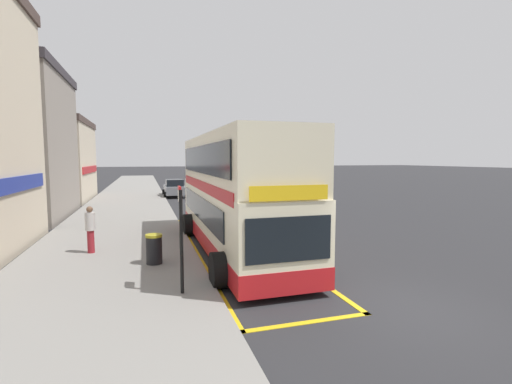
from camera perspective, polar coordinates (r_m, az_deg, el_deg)
name	(u,v)px	position (r m, az deg, el deg)	size (l,w,h in m)	color
ground_plane	(201,192)	(39.30, -8.65, 0.04)	(260.00, 260.00, 0.00)	#28282B
pavement_near	(132,193)	(38.90, -18.90, -0.14)	(6.00, 76.00, 0.14)	gray
double_decker_bus	(234,197)	(14.02, -3.49, -0.75)	(3.24, 11.22, 4.40)	beige
bus_bay_markings	(232,247)	(14.76, -3.77, -8.57)	(3.11, 14.26, 0.01)	gold
bus_stop_sign	(181,231)	(9.38, -11.68, -5.95)	(0.09, 0.51, 2.69)	black
terrace_far	(39,160)	(35.13, -30.86, 4.32)	(7.82, 9.67, 7.71)	beige
parked_car_silver_across	(289,195)	(27.32, 5.15, -0.50)	(2.09, 4.20, 1.62)	#B2B5BA
parked_car_grey_far	(175,188)	(34.53, -12.64, 0.59)	(2.09, 4.20, 1.62)	slate
pedestrian_waiting_near_sign	(90,228)	(14.42, -24.52, -5.09)	(0.34, 0.34, 1.69)	maroon
litter_bin	(154,249)	(12.34, -15.67, -8.57)	(0.53, 0.53, 0.96)	black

